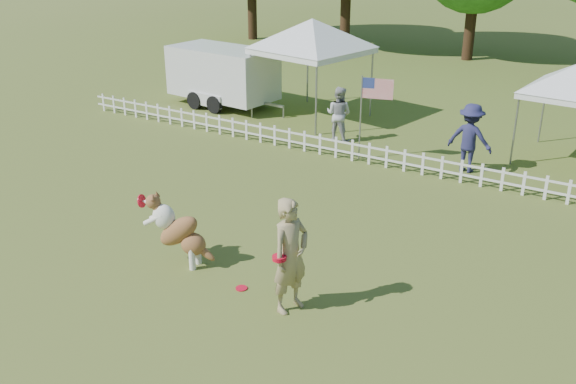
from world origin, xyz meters
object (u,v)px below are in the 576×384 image
object	(u,v)px
dog	(180,231)
canopy_tent_left	(312,70)
cargo_trailer	(223,76)
spectator_b	(470,138)
handler	(291,256)
frisbee_on_turf	(241,288)
flag_pole	(360,118)
spectator_a	(339,114)

from	to	relation	value
dog	canopy_tent_left	size ratio (longest dim) A/B	0.44
dog	cargo_trailer	world-z (taller)	cargo_trailer
dog	spectator_b	distance (m)	8.29
handler	frisbee_on_turf	bearing A→B (deg)	100.27
dog	spectator_b	bearing A→B (deg)	55.34
handler	dog	size ratio (longest dim) A/B	1.45
handler	spectator_b	world-z (taller)	handler
frisbee_on_turf	spectator_b	xyz separation A→B (m)	(1.53, 7.85, 0.88)
dog	cargo_trailer	size ratio (longest dim) A/B	0.29
frisbee_on_turf	flag_pole	world-z (taller)	flag_pole
cargo_trailer	flag_pole	distance (m)	7.04
frisbee_on_turf	handler	bearing A→B (deg)	-3.43
spectator_a	flag_pole	bearing A→B (deg)	135.51
flag_pole	spectator_b	bearing A→B (deg)	-1.38
canopy_tent_left	spectator_b	xyz separation A→B (m)	(5.97, -2.25, -0.67)
handler	cargo_trailer	bearing A→B (deg)	55.79
dog	flag_pole	size ratio (longest dim) A/B	0.59
spectator_a	spectator_b	bearing A→B (deg)	171.09
cargo_trailer	flag_pole	world-z (taller)	flag_pole
dog	spectator_b	xyz separation A→B (m)	(3.02, 7.72, 0.21)
handler	spectator_a	distance (m)	9.11
handler	flag_pole	bearing A→B (deg)	31.31
spectator_a	spectator_b	xyz separation A→B (m)	(4.02, -0.47, 0.08)
dog	flag_pole	xyz separation A→B (m)	(0.23, 7.06, 0.47)
flag_pole	spectator_a	world-z (taller)	flag_pole
canopy_tent_left	spectator_b	bearing A→B (deg)	-9.75
canopy_tent_left	spectator_a	distance (m)	2.74
handler	frisbee_on_turf	size ratio (longest dim) A/B	9.50
flag_pole	handler	bearing A→B (deg)	-86.94
spectator_a	spectator_b	distance (m)	4.05
spectator_b	flag_pole	bearing A→B (deg)	15.69
canopy_tent_left	flag_pole	xyz separation A→B (m)	(3.19, -2.90, -0.41)
dog	spectator_a	xyz separation A→B (m)	(-1.01, 8.19, 0.13)
frisbee_on_turf	flag_pole	bearing A→B (deg)	99.85
spectator_b	handler	bearing A→B (deg)	89.05
frisbee_on_turf	spectator_a	world-z (taller)	spectator_a
handler	canopy_tent_left	world-z (taller)	canopy_tent_left
dog	spectator_a	bearing A→B (deg)	83.69
frisbee_on_turf	cargo_trailer	distance (m)	12.53
handler	canopy_tent_left	distance (m)	11.57
canopy_tent_left	cargo_trailer	xyz separation A→B (m)	(-3.37, -0.35, -0.53)
frisbee_on_turf	flag_pole	size ratio (longest dim) A/B	0.09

